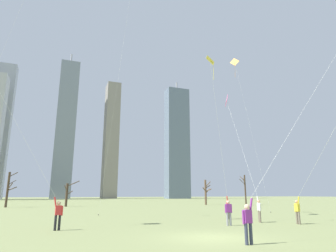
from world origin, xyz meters
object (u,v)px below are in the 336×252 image
Objects in this scene: kite_flyer_foreground_right_yellow at (226,190)px; distant_kite_drifting_right_white at (16,20)px; bare_tree_far_right_edge at (206,191)px; bystander_strolling_midfield at (229,211)px; kite_flyer_midfield_center_green at (290,143)px; kite_flyer_midfield_right_pink at (250,177)px; distant_kite_high_overhead_orange at (236,70)px; bare_tree_right_of_center at (245,189)px; bare_tree_leftmost at (67,194)px; kite_flyer_far_back_purple at (310,186)px; bare_tree_rightmost at (8,188)px; kite_flyer_foreground_left_red at (19,137)px.

distant_kite_drifting_right_white is at bearing 162.34° from kite_flyer_foreground_right_yellow.
distant_kite_drifting_right_white is 4.41× the size of bare_tree_far_right_edge.
bystander_strolling_midfield is 37.98m from bare_tree_far_right_edge.
distant_kite_drifting_right_white is at bearing 135.96° from kite_flyer_midfield_center_green.
distant_kite_high_overhead_orange is (6.38, 9.96, 14.54)m from kite_flyer_midfield_right_pink.
distant_kite_high_overhead_orange is (25.62, 2.68, 0.23)m from distant_kite_drifting_right_white.
distant_kite_high_overhead_orange is 26.37m from bare_tree_right_of_center.
kite_flyer_midfield_center_green is at bearing -101.92° from kite_flyer_foreground_right_yellow.
bare_tree_far_right_edge is (12.95, 31.73, -0.81)m from kite_flyer_midfield_right_pink.
bare_tree_far_right_edge is at bearing 67.80° from kite_flyer_midfield_right_pink.
bare_tree_far_right_edge is at bearing 146.44° from bare_tree_right_of_center.
kite_flyer_midfield_right_pink is 7.40× the size of bystander_strolling_midfield.
kite_flyer_foreground_right_yellow is 33.29m from bare_tree_leftmost.
kite_flyer_far_back_purple reaches higher than bare_tree_leftmost.
distant_kite_drifting_right_white is 43.16m from bare_tree_far_right_edge.
kite_flyer_far_back_purple is at bearing -31.42° from distant_kite_drifting_right_white.
bare_tree_right_of_center is (12.77, 17.66, -14.84)m from distant_kite_high_overhead_orange.
kite_flyer_midfield_right_pink is at bearing -56.70° from bare_tree_rightmost.
bare_tree_far_right_edge reaches higher than bare_tree_leftmost.
bare_tree_far_right_edge is 7.45m from bare_tree_right_of_center.
kite_flyer_midfield_right_pink is 33.61m from bare_tree_right_of_center.
kite_flyer_midfield_right_pink is 0.93× the size of kite_flyer_far_back_purple.
bare_tree_right_of_center is (35.97, 28.25, -2.32)m from kite_flyer_foreground_left_red.
bystander_strolling_midfield is at bearing -31.81° from distant_kite_drifting_right_white.
kite_flyer_foreground_right_yellow is (15.53, 2.20, -2.99)m from kite_flyer_foreground_left_red.
distant_kite_drifting_right_white reaches higher than kite_flyer_foreground_left_red.
bare_tree_far_right_edge is (14.24, 30.17, 0.16)m from kite_flyer_foreground_right_yellow.
kite_flyer_foreground_right_yellow is 2.95× the size of bare_tree_leftmost.
kite_flyer_foreground_left_red is 15.97m from kite_flyer_foreground_right_yellow.
bystander_strolling_midfield is (-3.62, -2.40, -2.44)m from kite_flyer_midfield_right_pink.
distant_kite_high_overhead_orange is at bearing -50.12° from bare_tree_leftmost.
bare_tree_leftmost is (-25.68, 1.10, -0.44)m from bare_tree_far_right_edge.
bare_tree_rightmost is at bearing 122.97° from kite_flyer_foreground_right_yellow.
kite_flyer_far_back_purple is at bearing -13.95° from kite_flyer_foreground_left_red.
bare_tree_rightmost is 0.99× the size of bare_tree_right_of_center.
bare_tree_leftmost is (-19.11, 22.87, -15.79)m from distant_kite_high_overhead_orange.
distant_kite_drifting_right_white is at bearing -104.31° from bare_tree_leftmost.
distant_kite_drifting_right_white is at bearing 148.19° from bystander_strolling_midfield.
distant_kite_drifting_right_white is (-2.42, 7.91, 12.30)m from kite_flyer_foreground_left_red.
kite_flyer_midfield_center_green is at bearing -77.07° from bare_tree_leftmost.
bare_tree_leftmost is at bearing 102.93° from kite_flyer_midfield_center_green.
distant_kite_high_overhead_orange is 3.51× the size of bare_tree_right_of_center.
distant_kite_drifting_right_white reaches higher than bystander_strolling_midfield.
kite_flyer_midfield_center_green is at bearing -28.99° from kite_flyer_foreground_left_red.
kite_flyer_foreground_left_red is 1.05× the size of distant_kite_high_overhead_orange.
bare_tree_rightmost reaches higher than bystander_strolling_midfield.
kite_flyer_foreground_right_yellow is 2.66× the size of bare_tree_far_right_edge.
bare_tree_right_of_center is at bearing 57.83° from kite_flyer_midfield_center_green.
kite_flyer_midfield_center_green is 10.67× the size of bystander_strolling_midfield.
kite_flyer_midfield_center_green is 42.08m from bare_tree_leftmost.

